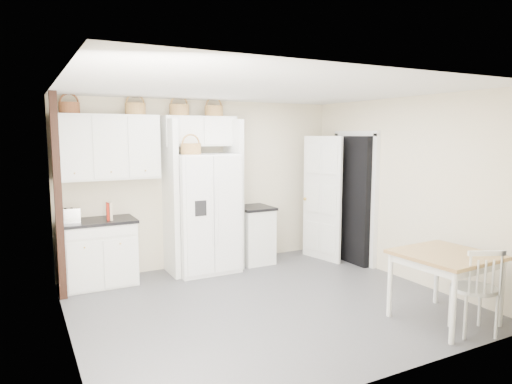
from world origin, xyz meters
TOP-DOWN VIEW (x-y plane):
  - floor at (0.00, 0.00)m, footprint 4.50×4.50m
  - ceiling at (0.00, 0.00)m, footprint 4.50×4.50m
  - wall_back at (0.00, 2.00)m, footprint 4.50×0.00m
  - wall_left at (-2.25, 0.00)m, footprint 0.00×4.00m
  - wall_right at (2.25, 0.00)m, footprint 0.00×4.00m
  - refrigerator at (-0.15, 1.65)m, footprint 0.93×0.74m
  - base_cab_left at (-1.69, 1.70)m, footprint 0.95×0.60m
  - base_cab_right at (0.72, 1.70)m, footprint 0.50×0.60m
  - dining_table at (1.49, -1.40)m, footprint 0.99×0.99m
  - windsor_chair at (1.51, -1.75)m, footprint 0.60×0.58m
  - counter_left at (-1.69, 1.70)m, footprint 0.99×0.64m
  - counter_right at (0.72, 1.70)m, footprint 0.54×0.64m
  - toaster at (-2.06, 1.63)m, footprint 0.30×0.19m
  - cookbook_red at (-1.57, 1.62)m, footprint 0.05×0.16m
  - cookbook_cream at (-1.55, 1.62)m, footprint 0.05×0.16m
  - basket_upper_a at (-1.97, 1.83)m, footprint 0.26×0.26m
  - basket_upper_c at (-1.10, 1.83)m, footprint 0.29×0.29m
  - basket_bridge_a at (-0.46, 1.83)m, footprint 0.29×0.29m
  - basket_bridge_b at (0.10, 1.83)m, footprint 0.29×0.29m
  - basket_fridge_a at (-0.39, 1.55)m, footprint 0.30×0.30m
  - upper_cabinet at (-1.50, 1.83)m, footprint 1.40×0.34m
  - bridge_cabinet at (-0.15, 1.83)m, footprint 1.12×0.34m
  - fridge_panel_left at (-0.66, 1.70)m, footprint 0.08×0.60m
  - fridge_panel_right at (0.36, 1.70)m, footprint 0.08×0.60m
  - trim_post at (-2.20, 1.35)m, footprint 0.09×0.09m
  - doorway_void at (2.16, 1.00)m, footprint 0.18×0.85m
  - door_slab at (1.80, 1.33)m, footprint 0.21×0.79m

SIDE VIEW (x-z plane):
  - floor at x=0.00m, z-range 0.00..0.00m
  - dining_table at x=1.49m, z-range 0.00..0.78m
  - base_cab_left at x=-1.69m, z-range 0.00..0.88m
  - base_cab_right at x=0.72m, z-range 0.00..0.88m
  - windsor_chair at x=1.51m, z-range 0.00..0.96m
  - refrigerator at x=-0.15m, z-range 0.00..1.79m
  - counter_left at x=-1.69m, z-range 0.88..0.92m
  - counter_right at x=0.72m, z-range 0.88..0.92m
  - toaster at x=-2.06m, z-range 0.92..1.11m
  - doorway_void at x=2.16m, z-range 0.00..2.05m
  - door_slab at x=1.80m, z-range 0.00..2.05m
  - cookbook_red at x=-1.57m, z-range 0.92..1.15m
  - cookbook_cream at x=-1.55m, z-range 0.92..1.16m
  - fridge_panel_left at x=-0.66m, z-range 0.00..2.30m
  - fridge_panel_right at x=0.36m, z-range 0.00..2.30m
  - wall_back at x=0.00m, z-range -0.95..3.55m
  - wall_left at x=-2.25m, z-range -0.70..3.30m
  - wall_right at x=2.25m, z-range -0.70..3.30m
  - trim_post at x=-2.20m, z-range 0.00..2.60m
  - basket_fridge_a at x=-0.39m, z-range 1.79..1.95m
  - upper_cabinet at x=-1.50m, z-range 1.45..2.35m
  - bridge_cabinet at x=-0.15m, z-range 1.90..2.35m
  - basket_upper_a at x=-1.97m, z-range 2.35..2.50m
  - basket_bridge_b at x=0.10m, z-range 2.35..2.51m
  - basket_bridge_a at x=-0.46m, z-range 2.35..2.51m
  - basket_upper_c at x=-1.10m, z-range 2.35..2.52m
  - ceiling at x=0.00m, z-range 2.60..2.60m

